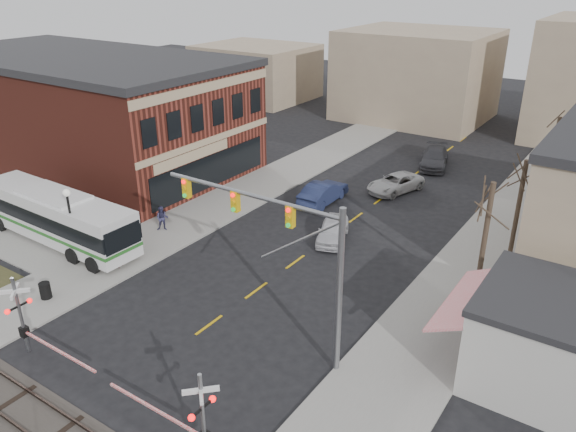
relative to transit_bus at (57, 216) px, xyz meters
The scene contains 21 objects.
ground 14.89m from the transit_bus, 14.25° to the right, with size 160.00×160.00×0.00m, color black.
sidewalk_west 17.15m from the transit_bus, 73.61° to the left, with size 5.00×60.00×0.12m, color gray.
sidewalk_east 28.95m from the transit_bus, 34.50° to the left, with size 5.00×60.00×0.12m, color gray.
plaza_west 8.02m from the transit_bus, 169.93° to the left, with size 20.00×10.00×0.11m, color gray.
brick_building 17.95m from the transit_bus, 135.70° to the left, with size 30.40×15.40×9.60m.
awning_shop 30.47m from the transit_bus, ahead, with size 9.74×6.20×4.30m.
tree_east_a 26.23m from the transit_bus, 18.63° to the left, with size 0.28×0.28×6.75m.
tree_east_b 28.96m from the transit_bus, 29.77° to the left, with size 0.28×0.28×6.30m.
tree_east_c 33.83m from the transit_bus, 41.46° to the left, with size 0.28×0.28×7.20m.
transit_bus is the anchor object (origin of this frame).
traffic_signal_mast 19.12m from the transit_bus, ahead, with size 9.58×0.30×8.00m.
rr_crossing_west 12.04m from the transit_bus, 41.65° to the right, with size 5.60×1.36×4.00m.
rr_crossing_east 21.11m from the transit_bus, 22.67° to the right, with size 5.60×1.36×4.00m.
street_lamp 3.81m from the transit_bus, 19.59° to the right, with size 0.44×0.44×4.73m.
trash_bin 7.30m from the transit_bus, 41.88° to the right, with size 0.60×0.60×0.91m, color black.
car_a 17.97m from the transit_bus, 35.02° to the left, with size 1.75×4.34×1.48m, color silver.
car_b 18.95m from the transit_bus, 54.94° to the left, with size 1.77×5.08×1.67m, color #1C2447.
car_c 25.30m from the transit_bus, 54.97° to the left, with size 2.34×5.07×1.41m, color beige.
car_d 32.03m from the transit_bus, 62.24° to the left, with size 2.24×5.51×1.60m, color #434348.
pedestrian_near 6.08m from the transit_bus, ahead, with size 0.61×0.40×1.67m, color #5D4D4A.
pedestrian_far 6.67m from the transit_bus, 48.21° to the left, with size 0.84×0.65×1.73m, color #34335A.
Camera 1 is at (16.63, -15.44, 16.81)m, focal length 35.00 mm.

